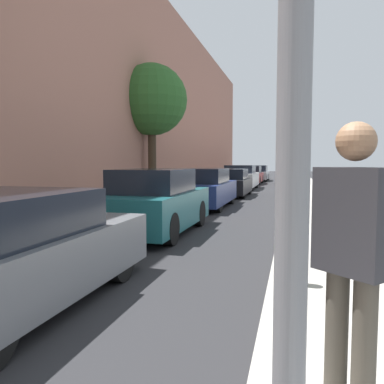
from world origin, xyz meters
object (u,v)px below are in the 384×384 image
(parked_car_teal, at_px, (156,203))
(parked_car_navy, at_px, (203,189))
(parked_car_white, at_px, (241,177))
(bicycle, at_px, (351,235))
(parked_car_silver, at_px, (258,174))
(street_tree_far, at_px, (152,101))
(fire_hydrant, at_px, (290,249))
(pedestrian, at_px, (353,249))
(parked_car_red, at_px, (251,175))
(parked_car_black, at_px, (230,183))
(parked_car_grey, at_px, (1,253))

(parked_car_teal, relative_size, parked_car_navy, 0.91)
(parked_car_white, xyz_separation_m, bicycle, (4.10, -17.47, -0.25))
(parked_car_silver, xyz_separation_m, street_tree_far, (-2.69, -19.79, 3.54))
(fire_hydrant, xyz_separation_m, pedestrian, (0.38, -2.52, 0.57))
(parked_car_red, relative_size, fire_hydrant, 4.94)
(parked_car_white, bearing_deg, parked_car_black, -88.56)
(parked_car_white, distance_m, street_tree_far, 9.91)
(street_tree_far, bearing_deg, parked_car_black, 53.90)
(parked_car_grey, xyz_separation_m, parked_car_teal, (0.07, 4.94, 0.07))
(parked_car_grey, relative_size, parked_car_teal, 1.00)
(parked_car_red, height_order, fire_hydrant, parked_car_red)
(parked_car_black, relative_size, parked_car_white, 0.88)
(parked_car_navy, bearing_deg, parked_car_black, 88.05)
(parked_car_black, bearing_deg, fire_hydrant, -77.97)
(parked_car_navy, bearing_deg, parked_car_grey, -89.87)
(parked_car_red, xyz_separation_m, pedestrian, (3.50, -27.63, 0.48))
(fire_hydrant, bearing_deg, parked_car_white, 99.21)
(parked_car_teal, height_order, pedestrian, pedestrian)
(parked_car_navy, xyz_separation_m, street_tree_far, (-2.50, 1.43, 3.51))
(parked_car_grey, xyz_separation_m, street_tree_far, (-2.53, 11.78, 3.56))
(parked_car_white, xyz_separation_m, street_tree_far, (-2.54, -8.92, 3.48))
(street_tree_far, distance_m, fire_hydrant, 12.40)
(parked_car_red, bearing_deg, parked_car_teal, -89.90)
(parked_car_navy, height_order, parked_car_black, parked_car_navy)
(parked_car_white, height_order, fire_hydrant, parked_car_white)
(pedestrian, bearing_deg, fire_hydrant, 141.93)
(parked_car_teal, xyz_separation_m, parked_car_black, (0.08, 10.52, -0.08))
(parked_car_navy, bearing_deg, street_tree_far, 150.31)
(parked_car_red, bearing_deg, fire_hydrant, -82.92)
(parked_car_white, bearing_deg, fire_hydrant, -80.79)
(parked_car_navy, xyz_separation_m, parked_car_black, (0.17, 5.10, -0.06))
(parked_car_white, bearing_deg, bicycle, -76.78)
(parked_car_grey, bearing_deg, pedestrian, -17.88)
(parked_car_navy, distance_m, parked_car_white, 10.35)
(parked_car_grey, distance_m, parked_car_black, 15.45)
(parked_car_teal, bearing_deg, parked_car_navy, 91.00)
(fire_hydrant, xyz_separation_m, bicycle, (0.97, 1.86, -0.10))
(parked_car_silver, bearing_deg, fire_hydrant, -84.35)
(parked_car_grey, xyz_separation_m, parked_car_silver, (0.16, 31.57, 0.01))
(parked_car_silver, bearing_deg, parked_car_red, -91.46)
(parked_car_grey, xyz_separation_m, parked_car_navy, (-0.02, 10.35, 0.05))
(parked_car_grey, bearing_deg, parked_car_black, 89.44)
(parked_car_teal, relative_size, parked_car_silver, 0.95)
(parked_car_navy, height_order, pedestrian, pedestrian)
(parked_car_black, bearing_deg, parked_car_teal, -90.43)
(parked_car_grey, distance_m, street_tree_far, 12.56)
(parked_car_silver, distance_m, fire_hydrant, 30.34)
(parked_car_silver, xyz_separation_m, pedestrian, (3.37, -32.71, 0.48))
(parked_car_grey, relative_size, parked_car_black, 1.00)
(parked_car_red, xyz_separation_m, fire_hydrant, (3.12, -25.12, -0.09))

